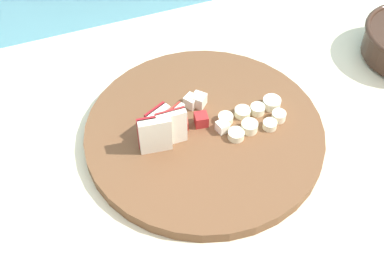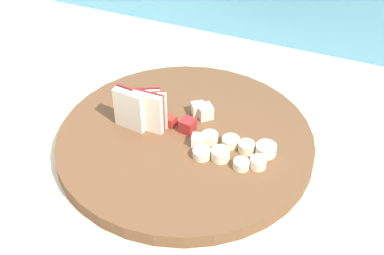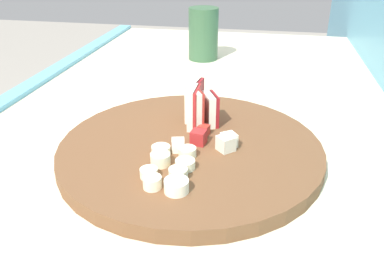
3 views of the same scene
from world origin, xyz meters
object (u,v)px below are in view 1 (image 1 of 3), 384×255
(cutting_board, at_px, (204,133))
(banana_slice_rows, at_px, (255,117))
(apple_wedge_fan, at_px, (163,128))
(apple_dice_pile, at_px, (200,112))

(cutting_board, xyz_separation_m, banana_slice_rows, (0.08, -0.01, 0.02))
(banana_slice_rows, bearing_deg, apple_wedge_fan, 176.38)
(banana_slice_rows, bearing_deg, apple_dice_pile, 153.44)
(cutting_board, relative_size, apple_dice_pile, 4.13)
(apple_dice_pile, bearing_deg, banana_slice_rows, -26.56)
(cutting_board, relative_size, apple_wedge_fan, 4.80)
(apple_dice_pile, bearing_deg, apple_wedge_fan, -157.18)
(cutting_board, height_order, banana_slice_rows, banana_slice_rows)
(cutting_board, xyz_separation_m, apple_dice_pile, (0.00, 0.03, 0.02))
(apple_dice_pile, height_order, banana_slice_rows, apple_dice_pile)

